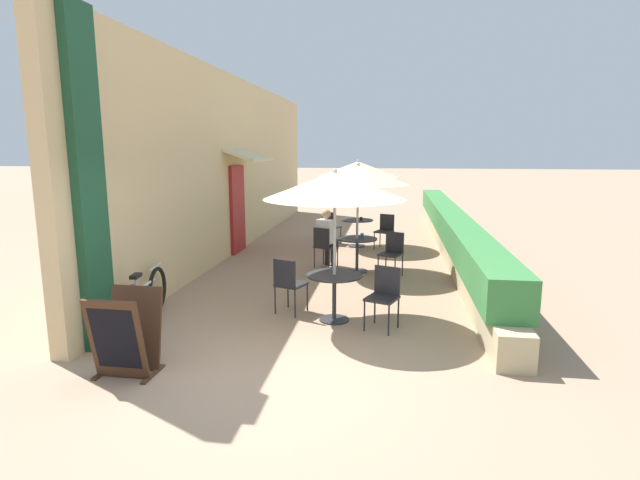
{
  "coord_description": "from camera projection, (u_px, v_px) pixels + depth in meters",
  "views": [
    {
      "loc": [
        1.32,
        -5.07,
        2.5
      ],
      "look_at": [
        0.15,
        3.02,
        1.0
      ],
      "focal_mm": 28.0,
      "sensor_mm": 36.0,
      "label": 1
    }
  ],
  "objects": [
    {
      "name": "patio_umbrella_far",
      "position": [
        358.0,
        169.0,
        12.58
      ],
      "size": [
        2.03,
        2.03,
        2.23
      ],
      "color": "#B7B7BC",
      "rests_on": "ground_plane"
    },
    {
      "name": "cafe_chair_far_right",
      "position": [
        385.0,
        229.0,
        12.54
      ],
      "size": [
        0.52,
        0.52,
        0.87
      ],
      "rotation": [
        0.0,
        0.0,
        9.04
      ],
      "color": "#232328",
      "rests_on": "ground_plane"
    },
    {
      "name": "cafe_chair_mid_right",
      "position": [
        324.0,
        244.0,
        10.53
      ],
      "size": [
        0.53,
        0.53,
        0.87
      ],
      "rotation": [
        0.0,
        0.0,
        12.14
      ],
      "color": "#232328",
      "rests_on": "ground_plane"
    },
    {
      "name": "cafe_facade_wall",
      "position": [
        238.0,
        165.0,
        12.52
      ],
      "size": [
        0.98,
        14.58,
        4.2
      ],
      "color": "#D6B784",
      "rests_on": "ground_plane"
    },
    {
      "name": "coffee_cup_far",
      "position": [
        361.0,
        219.0,
        12.66
      ],
      "size": [
        0.07,
        0.07,
        0.09
      ],
      "color": "#232328",
      "rests_on": "patio_table_far"
    },
    {
      "name": "bicycle_leaning",
      "position": [
        145.0,
        298.0,
        7.25
      ],
      "size": [
        0.26,
        1.72,
        0.79
      ],
      "rotation": [
        0.0,
        0.0,
        0.12
      ],
      "color": "black",
      "rests_on": "ground_plane"
    },
    {
      "name": "cafe_chair_mid_left",
      "position": [
        392.0,
        250.0,
        9.87
      ],
      "size": [
        0.53,
        0.53,
        0.87
      ],
      "rotation": [
        0.0,
        0.0,
        9.0
      ],
      "color": "#232328",
      "rests_on": "ground_plane"
    },
    {
      "name": "patio_table_far",
      "position": [
        357.0,
        227.0,
        12.85
      ],
      "size": [
        0.82,
        0.82,
        0.7
      ],
      "color": "#28282D",
      "rests_on": "ground_plane"
    },
    {
      "name": "patio_table_mid",
      "position": [
        357.0,
        247.0,
        10.2
      ],
      "size": [
        0.82,
        0.82,
        0.7
      ],
      "color": "#28282D",
      "rests_on": "ground_plane"
    },
    {
      "name": "seated_patron_mid_right",
      "position": [
        327.0,
        235.0,
        10.59
      ],
      "size": [
        0.46,
        0.5,
        1.25
      ],
      "rotation": [
        0.0,
        0.0,
        12.14
      ],
      "color": "#23232D",
      "rests_on": "ground_plane"
    },
    {
      "name": "patio_umbrella_mid",
      "position": [
        358.0,
        175.0,
        9.93
      ],
      "size": [
        2.03,
        2.03,
        2.23
      ],
      "color": "#B7B7BC",
      "rests_on": "ground_plane"
    },
    {
      "name": "cafe_chair_far_left",
      "position": [
        330.0,
        225.0,
        13.16
      ],
      "size": [
        0.52,
        0.52,
        0.87
      ],
      "rotation": [
        0.0,
        0.0,
        5.9
      ],
      "color": "#232328",
      "rests_on": "ground_plane"
    },
    {
      "name": "coffee_cup_mid",
      "position": [
        362.0,
        235.0,
        10.23
      ],
      "size": [
        0.07,
        0.07,
        0.09
      ],
      "color": "teal",
      "rests_on": "patio_table_mid"
    },
    {
      "name": "patio_table_near",
      "position": [
        334.0,
        286.0,
        7.28
      ],
      "size": [
        0.82,
        0.82,
        0.7
      ],
      "color": "#28282D",
      "rests_on": "ground_plane"
    },
    {
      "name": "ground_plane",
      "position": [
        268.0,
        376.0,
        5.57
      ],
      "size": [
        120.0,
        120.0,
        0.0
      ],
      "primitive_type": "plane",
      "color": "#9E7F66"
    },
    {
      "name": "menu_board",
      "position": [
        126.0,
        334.0,
        5.55
      ],
      "size": [
        0.65,
        0.64,
        0.95
      ],
      "rotation": [
        0.0,
        0.0,
        -0.02
      ],
      "color": "#422819",
      "rests_on": "ground_plane"
    },
    {
      "name": "planter_hedge",
      "position": [
        451.0,
        231.0,
        12.09
      ],
      "size": [
        0.6,
        13.58,
        1.01
      ],
      "color": "tan",
      "rests_on": "ground_plane"
    },
    {
      "name": "cafe_chair_near_right",
      "position": [
        384.0,
        292.0,
        6.98
      ],
      "size": [
        0.52,
        0.52,
        0.87
      ],
      "rotation": [
        0.0,
        0.0,
        9.05
      ],
      "color": "#232328",
      "rests_on": "ground_plane"
    },
    {
      "name": "patio_umbrella_near",
      "position": [
        335.0,
        186.0,
        7.01
      ],
      "size": [
        2.03,
        2.03,
        2.23
      ],
      "color": "#B7B7BC",
      "rests_on": "ground_plane"
    },
    {
      "name": "cafe_chair_near_left",
      "position": [
        288.0,
        281.0,
        7.58
      ],
      "size": [
        0.52,
        0.52,
        0.87
      ],
      "rotation": [
        0.0,
        0.0,
        5.91
      ],
      "color": "#232328",
      "rests_on": "ground_plane"
    }
  ]
}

